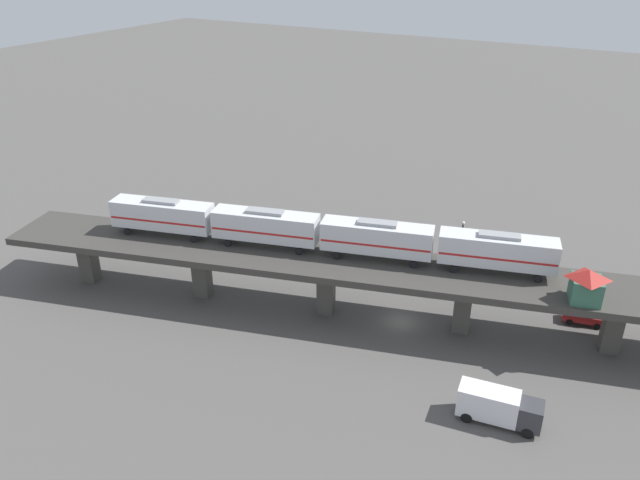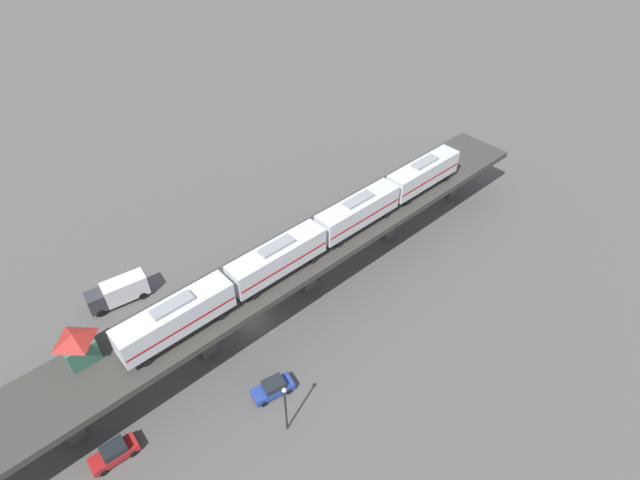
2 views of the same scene
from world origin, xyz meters
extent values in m
plane|color=#514F4C|center=(0.00, 0.00, 0.00)|extent=(400.00, 400.00, 0.00)
cube|color=#393733|center=(0.00, 0.00, 6.41)|extent=(32.57, 90.92, 0.80)
cube|color=#47443F|center=(10.24, -37.11, 3.00)|extent=(2.21, 2.21, 6.01)
cube|color=#47443F|center=(6.25, -22.65, 3.00)|extent=(2.21, 2.21, 6.01)
cube|color=#47443F|center=(2.26, -8.19, 3.00)|extent=(2.21, 2.21, 6.01)
cube|color=#47443F|center=(-1.73, 6.27, 3.00)|extent=(2.21, 2.21, 6.01)
cube|color=#47443F|center=(-5.72, 20.73, 3.00)|extent=(2.21, 2.21, 6.01)
cube|color=silver|center=(6.22, -27.80, 9.35)|extent=(5.89, 12.31, 3.10)
cube|color=#B21E1E|center=(6.22, -27.80, 9.05)|extent=(5.87, 12.09, 0.24)
cube|color=gray|center=(6.22, -27.80, 11.08)|extent=(2.47, 4.42, 0.36)
cylinder|color=black|center=(6.19, -32.16, 7.23)|extent=(0.44, 0.87, 0.84)
cylinder|color=black|center=(8.48, -31.53, 7.23)|extent=(0.44, 0.87, 0.84)
cylinder|color=black|center=(3.95, -24.07, 7.23)|extent=(0.44, 0.87, 0.84)
cylinder|color=black|center=(6.25, -23.43, 7.23)|extent=(0.44, 0.87, 0.84)
cube|color=silver|center=(2.87, -15.65, 9.35)|extent=(5.89, 12.31, 3.10)
cube|color=#B21E1E|center=(2.87, -15.65, 9.05)|extent=(5.87, 12.09, 0.24)
cube|color=gray|center=(2.87, -15.65, 11.08)|extent=(2.47, 4.42, 0.36)
cylinder|color=black|center=(2.84, -20.02, 7.23)|extent=(0.44, 0.87, 0.84)
cylinder|color=black|center=(5.13, -19.38, 7.23)|extent=(0.44, 0.87, 0.84)
cylinder|color=black|center=(0.60, -11.92, 7.23)|extent=(0.44, 0.87, 0.84)
cylinder|color=black|center=(2.90, -11.29, 7.23)|extent=(0.44, 0.87, 0.84)
cube|color=silver|center=(-0.48, -3.51, 9.35)|extent=(5.89, 12.31, 3.10)
cube|color=#B21E1E|center=(-0.48, -3.51, 9.05)|extent=(5.87, 12.09, 0.24)
cube|color=gray|center=(-0.48, -3.51, 11.08)|extent=(2.47, 4.42, 0.36)
cylinder|color=black|center=(-0.51, -7.87, 7.23)|extent=(0.44, 0.87, 0.84)
cylinder|color=black|center=(1.78, -7.24, 7.23)|extent=(0.44, 0.87, 0.84)
cylinder|color=black|center=(-2.75, 0.23, 7.23)|extent=(0.44, 0.87, 0.84)
cylinder|color=black|center=(-0.45, 0.86, 7.23)|extent=(0.44, 0.87, 0.84)
cube|color=silver|center=(-3.84, 8.64, 9.35)|extent=(5.89, 12.31, 3.10)
cube|color=#B21E1E|center=(-3.84, 8.64, 9.05)|extent=(5.87, 12.09, 0.24)
cube|color=gray|center=(-3.84, 8.64, 11.08)|extent=(2.47, 4.42, 0.36)
cylinder|color=black|center=(-3.87, 4.27, 7.23)|extent=(0.44, 0.87, 0.84)
cylinder|color=black|center=(-1.57, 4.91, 7.23)|extent=(0.44, 0.87, 0.84)
cylinder|color=black|center=(-6.10, 12.37, 7.23)|extent=(0.44, 0.87, 0.84)
cylinder|color=black|center=(-3.81, 13.00, 7.23)|extent=(0.44, 0.87, 0.84)
cube|color=#33604C|center=(-2.39, 17.68, 8.06)|extent=(3.44, 3.44, 2.50)
pyramid|color=maroon|center=(-2.39, 17.68, 9.76)|extent=(3.96, 3.96, 0.90)
cube|color=#233D93|center=(-10.08, 1.65, 0.73)|extent=(2.05, 4.50, 0.80)
cube|color=#1E2328|center=(-10.07, 1.50, 1.51)|extent=(1.76, 2.29, 0.76)
cylinder|color=black|center=(-10.85, 0.18, 0.33)|extent=(0.28, 0.67, 0.66)
cylinder|color=black|center=(-9.14, 0.28, 0.33)|extent=(0.28, 0.67, 0.66)
cylinder|color=black|center=(-11.01, 3.03, 0.33)|extent=(0.28, 0.67, 0.66)
cylinder|color=black|center=(-9.31, 3.13, 0.33)|extent=(0.28, 0.67, 0.66)
cube|color=#AD1E1E|center=(-9.76, 17.65, 0.73)|extent=(2.69, 4.68, 0.80)
cube|color=#1E2328|center=(-9.73, 17.50, 1.51)|extent=(2.07, 2.50, 0.76)
cylinder|color=black|center=(-10.30, 16.07, 0.33)|extent=(0.37, 0.70, 0.66)
cylinder|color=black|center=(-8.63, 16.43, 0.33)|extent=(0.37, 0.70, 0.66)
cylinder|color=black|center=(-10.90, 18.87, 0.33)|extent=(0.37, 0.70, 0.66)
cylinder|color=black|center=(-9.23, 19.23, 0.33)|extent=(0.37, 0.70, 0.66)
cube|color=#333338|center=(10.14, 16.22, 1.65)|extent=(2.44, 2.26, 2.30)
cube|color=silver|center=(10.60, 12.65, 1.85)|extent=(2.94, 5.45, 2.70)
cylinder|color=black|center=(11.13, 16.35, 0.50)|extent=(0.47, 1.04, 1.00)
cylinder|color=black|center=(9.16, 16.10, 0.50)|extent=(0.47, 1.04, 1.00)
cylinder|color=black|center=(11.82, 11.24, 0.50)|extent=(0.47, 1.04, 1.00)
cylinder|color=black|center=(9.77, 10.97, 0.50)|extent=(0.47, 1.04, 1.00)
cylinder|color=black|center=(-14.35, 1.92, 3.25)|extent=(0.20, 0.20, 6.50)
sphere|color=beige|center=(-14.35, 1.92, 6.72)|extent=(0.44, 0.44, 0.44)
camera|label=1|loc=(54.95, 20.69, 38.88)|focal=35.00mm
camera|label=2|loc=(-38.44, 10.45, 46.50)|focal=28.00mm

